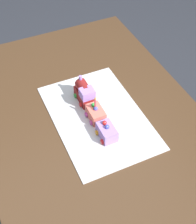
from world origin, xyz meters
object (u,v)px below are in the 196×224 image
(cake_car_caboose_lavender, at_px, (107,132))
(cake_locomotive, at_px, (85,93))
(cake_car_gondola_coral, at_px, (96,113))
(birthday_candle, at_px, (95,102))
(dining_table, at_px, (88,125))

(cake_car_caboose_lavender, bearing_deg, cake_locomotive, -180.00)
(cake_car_gondola_coral, relative_size, birthday_candle, 1.70)
(cake_car_gondola_coral, distance_m, birthday_candle, 0.07)
(cake_car_gondola_coral, bearing_deg, cake_car_caboose_lavender, 0.00)
(cake_car_gondola_coral, bearing_deg, cake_locomotive, -180.00)
(cake_car_caboose_lavender, distance_m, birthday_candle, 0.14)
(dining_table, xyz_separation_m, cake_car_gondola_coral, (0.06, 0.01, 0.14))
(cake_car_gondola_coral, bearing_deg, dining_table, -166.54)
(cake_locomotive, relative_size, cake_car_gondola_coral, 1.40)
(dining_table, distance_m, cake_locomotive, 0.17)
(cake_locomotive, distance_m, cake_car_caboose_lavender, 0.25)
(cake_locomotive, height_order, cake_car_gondola_coral, cake_locomotive)
(birthday_candle, bearing_deg, cake_car_caboose_lavender, 0.00)
(cake_locomotive, bearing_deg, birthday_candle, 0.00)
(cake_car_gondola_coral, distance_m, cake_car_caboose_lavender, 0.12)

